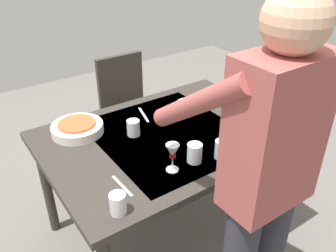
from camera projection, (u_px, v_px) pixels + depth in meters
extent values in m
plane|color=#66605B|center=(168.00, 227.00, 2.45)|extent=(6.00, 6.00, 0.00)
cube|color=#332D28|center=(168.00, 136.00, 2.07)|extent=(1.43, 1.02, 0.04)
cube|color=#B2B7C1|center=(168.00, 134.00, 2.06)|extent=(0.78, 0.86, 0.00)
cylinder|color=#332D28|center=(202.00, 129.00, 2.89)|extent=(0.06, 0.06, 0.72)
cylinder|color=#332D28|center=(47.00, 187.00, 2.26)|extent=(0.06, 0.06, 0.72)
cylinder|color=#332D28|center=(289.00, 186.00, 2.27)|extent=(0.06, 0.06, 0.72)
cube|color=black|center=(133.00, 116.00, 2.90)|extent=(0.40, 0.40, 0.04)
cube|color=#332D28|center=(120.00, 82.00, 2.90)|extent=(0.40, 0.04, 0.45)
cylinder|color=#332D28|center=(141.00, 126.00, 3.22)|extent=(0.04, 0.04, 0.43)
cylinder|color=#332D28|center=(107.00, 137.00, 3.05)|extent=(0.04, 0.04, 0.43)
cylinder|color=#332D28|center=(162.00, 142.00, 2.97)|extent=(0.04, 0.04, 0.43)
cylinder|color=#332D28|center=(126.00, 155.00, 2.81)|extent=(0.04, 0.04, 0.43)
cube|color=#9E4C47|center=(276.00, 134.00, 1.25)|extent=(0.36, 0.20, 0.60)
sphere|color=tan|center=(296.00, 21.00, 1.05)|extent=(0.22, 0.22, 0.22)
cylinder|color=#9E4C47|center=(197.00, 103.00, 1.30)|extent=(0.08, 0.52, 0.40)
cylinder|color=#9E4C47|center=(261.00, 83.00, 1.47)|extent=(0.08, 0.52, 0.40)
cylinder|color=black|center=(250.00, 100.00, 2.23)|extent=(0.07, 0.07, 0.20)
cylinder|color=black|center=(253.00, 79.00, 2.16)|extent=(0.03, 0.03, 0.08)
cylinder|color=black|center=(254.00, 72.00, 2.13)|extent=(0.03, 0.03, 0.02)
cylinder|color=white|center=(172.00, 170.00, 1.76)|extent=(0.06, 0.06, 0.01)
cylinder|color=white|center=(172.00, 163.00, 1.74)|extent=(0.01, 0.01, 0.07)
cone|color=white|center=(173.00, 151.00, 1.70)|extent=(0.07, 0.07, 0.07)
cylinder|color=maroon|center=(173.00, 155.00, 1.71)|extent=(0.03, 0.03, 0.03)
cylinder|color=silver|center=(133.00, 128.00, 2.03)|extent=(0.07, 0.07, 0.09)
cylinder|color=silver|center=(195.00, 153.00, 1.80)|extent=(0.08, 0.08, 0.10)
cylinder|color=silver|center=(222.00, 149.00, 1.83)|extent=(0.08, 0.08, 0.10)
cylinder|color=silver|center=(118.00, 204.00, 1.48)|extent=(0.07, 0.07, 0.10)
cylinder|color=white|center=(77.00, 129.00, 2.06)|extent=(0.30, 0.30, 0.05)
cylinder|color=#C6562D|center=(77.00, 125.00, 2.05)|extent=(0.22, 0.22, 0.03)
cylinder|color=white|center=(238.00, 125.00, 2.09)|extent=(0.18, 0.18, 0.05)
cylinder|color=#4C843D|center=(238.00, 122.00, 2.08)|extent=(0.13, 0.13, 0.03)
cylinder|color=white|center=(283.00, 126.00, 2.08)|extent=(0.16, 0.16, 0.05)
cylinder|color=tan|center=(284.00, 123.00, 2.07)|extent=(0.12, 0.12, 0.03)
cylinder|color=white|center=(192.00, 105.00, 2.37)|extent=(0.23, 0.23, 0.01)
cube|color=silver|center=(144.00, 115.00, 2.26)|extent=(0.06, 0.20, 0.00)
cube|color=silver|center=(122.00, 186.00, 1.65)|extent=(0.02, 0.18, 0.00)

